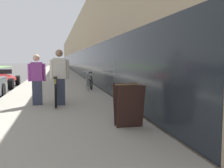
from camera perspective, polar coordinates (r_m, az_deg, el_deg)
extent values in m
cube|color=gray|center=(26.26, -12.54, 2.23)|extent=(4.03, 70.00, 0.15)
cube|color=tan|center=(34.96, -0.88, 7.61)|extent=(10.00, 70.00, 5.58)
cube|color=#1E2328|center=(34.29, -9.05, 5.01)|extent=(0.10, 63.00, 2.20)
torus|color=black|center=(8.98, -12.72, -1.22)|extent=(0.06, 0.71, 0.71)
torus|color=black|center=(7.34, -12.75, -2.71)|extent=(0.06, 0.71, 0.71)
cylinder|color=yellow|center=(8.14, -12.76, -0.39)|extent=(0.04, 1.40, 0.04)
cylinder|color=yellow|center=(7.82, -12.76, -1.37)|extent=(0.04, 0.84, 0.33)
cylinder|color=yellow|center=(7.60, -12.80, 0.30)|extent=(0.03, 0.03, 0.29)
cube|color=black|center=(7.59, -12.83, 1.40)|extent=(0.11, 0.22, 0.05)
cylinder|color=yellow|center=(8.81, -12.77, 1.06)|extent=(0.03, 0.03, 0.31)
cylinder|color=silver|center=(8.80, -12.79, 2.06)|extent=(0.52, 0.03, 0.03)
cube|color=#33384C|center=(7.86, -11.83, -1.74)|extent=(0.31, 0.23, 0.82)
cube|color=beige|center=(7.80, -11.93, 3.53)|extent=(0.38, 0.23, 0.63)
cylinder|color=beige|center=(7.81, -13.70, 3.25)|extent=(0.10, 0.10, 0.59)
cylinder|color=beige|center=(7.81, -10.16, 3.33)|extent=(0.10, 0.10, 0.59)
sphere|color=#936B51|center=(7.80, -12.00, 6.90)|extent=(0.22, 0.22, 0.22)
cube|color=#33384C|center=(8.07, -16.70, -1.93)|extent=(0.29, 0.21, 0.75)
cube|color=#933D93|center=(8.01, -16.83, 2.77)|extent=(0.35, 0.21, 0.57)
cylinder|color=#933D93|center=(8.03, -18.39, 2.51)|extent=(0.09, 0.09, 0.54)
cylinder|color=#933D93|center=(8.00, -15.25, 2.59)|extent=(0.09, 0.09, 0.54)
sphere|color=tan|center=(8.00, -16.92, 5.77)|extent=(0.20, 0.20, 0.20)
cylinder|color=gray|center=(10.99, -5.49, 0.41)|extent=(0.05, 0.05, 0.82)
cylinder|color=gray|center=(11.54, -5.82, 0.65)|extent=(0.05, 0.05, 0.82)
cylinder|color=gray|center=(11.24, -5.68, 2.61)|extent=(0.05, 0.55, 0.05)
torus|color=black|center=(12.71, -5.50, 0.75)|extent=(0.05, 0.66, 0.66)
torus|color=black|center=(11.57, -4.80, 0.28)|extent=(0.05, 0.66, 0.66)
cylinder|color=#B7BCC1|center=(12.12, -5.18, 1.47)|extent=(0.04, 0.97, 0.04)
cylinder|color=#B7BCC1|center=(11.90, -5.03, 0.94)|extent=(0.04, 0.59, 0.31)
cylinder|color=#B7BCC1|center=(11.75, -4.95, 2.01)|extent=(0.03, 0.03, 0.27)
cube|color=black|center=(11.74, -4.96, 2.68)|extent=(0.11, 0.22, 0.05)
cylinder|color=#B7BCC1|center=(12.59, -5.46, 2.28)|extent=(0.03, 0.03, 0.29)
cylinder|color=silver|center=(12.58, -5.47, 2.94)|extent=(0.52, 0.03, 0.03)
cube|color=#331E19|center=(5.08, 4.33, -5.25)|extent=(0.56, 0.20, 0.89)
cube|color=#331E19|center=(5.42, 3.23, -4.56)|extent=(0.56, 0.20, 0.89)
cylinder|color=#93704C|center=(5.19, 3.79, -0.10)|extent=(0.56, 0.03, 0.03)
cylinder|color=black|center=(11.05, -23.92, -1.36)|extent=(0.22, 0.60, 0.60)
cube|color=#1E2328|center=(15.53, -24.16, 2.60)|extent=(1.23, 0.04, 0.26)
cylinder|color=black|center=(16.05, -20.73, 0.77)|extent=(0.22, 0.60, 0.60)
cylinder|color=black|center=(13.84, -22.05, 0.01)|extent=(0.22, 0.60, 0.60)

